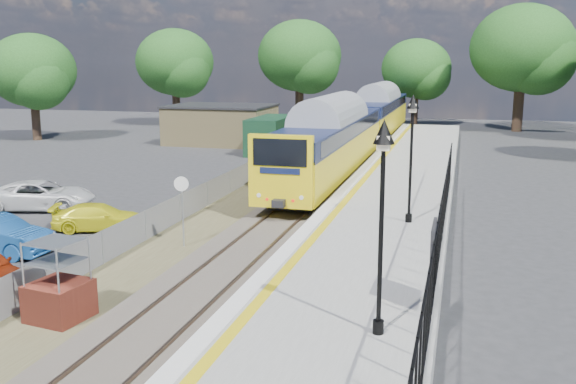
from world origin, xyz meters
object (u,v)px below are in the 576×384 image
at_px(train, 360,123).
at_px(brick_plinth, 58,282).
at_px(speed_sign, 182,200).
at_px(car_yellow, 99,217).
at_px(victorian_lamp_north, 412,129).
at_px(car_white, 41,195).
at_px(victorian_lamp_south, 383,178).

relative_size(train, brick_plinth, 18.62).
xyz_separation_m(speed_sign, car_yellow, (-4.28, 1.43, -1.24)).
relative_size(victorian_lamp_north, train, 0.11).
relative_size(car_yellow, car_white, 0.77).
relative_size(brick_plinth, car_white, 0.46).
distance_m(victorian_lamp_north, train, 22.74).
xyz_separation_m(victorian_lamp_south, speed_sign, (-8.00, 7.60, -2.52)).
relative_size(victorian_lamp_north, car_white, 0.97).
distance_m(victorian_lamp_south, brick_plinth, 8.96).
relative_size(victorian_lamp_north, brick_plinth, 2.10).
height_order(train, car_yellow, train).
bearing_deg(car_yellow, victorian_lamp_north, -105.52).
relative_size(train, car_yellow, 11.19).
bearing_deg(victorian_lamp_north, speed_sign, -162.87).
bearing_deg(victorian_lamp_south, car_yellow, 143.69).
bearing_deg(victorian_lamp_north, car_white, 174.73).
distance_m(victorian_lamp_south, victorian_lamp_north, 10.00).
bearing_deg(brick_plinth, car_white, 127.80).
height_order(victorian_lamp_north, car_yellow, victorian_lamp_north).
bearing_deg(speed_sign, victorian_lamp_north, 4.85).
bearing_deg(brick_plinth, train, 84.85).
height_order(train, car_white, train).
height_order(victorian_lamp_south, victorian_lamp_north, same).
height_order(train, brick_plinth, train).
xyz_separation_m(victorian_lamp_south, victorian_lamp_north, (-0.20, 10.00, 0.00)).
bearing_deg(car_white, victorian_lamp_south, -139.04).
bearing_deg(car_yellow, car_white, 40.67).
height_order(victorian_lamp_south, car_yellow, victorian_lamp_south).
bearing_deg(victorian_lamp_south, speed_sign, 136.49).
xyz_separation_m(train, brick_plinth, (-2.83, -31.38, -1.29)).
relative_size(train, car_white, 8.65).
bearing_deg(speed_sign, brick_plinth, -104.98).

